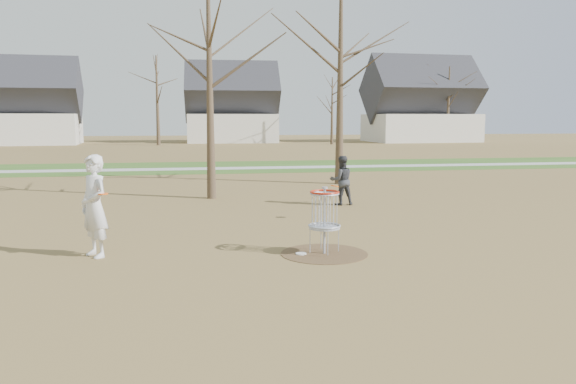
{
  "coord_description": "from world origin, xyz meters",
  "views": [
    {
      "loc": [
        -2.64,
        -11.0,
        2.78
      ],
      "look_at": [
        -0.5,
        1.5,
        1.1
      ],
      "focal_mm": 35.0,
      "sensor_mm": 36.0,
      "label": 1
    }
  ],
  "objects_px": {
    "player_throwing": "(341,180)",
    "disc_golf_basket": "(325,210)",
    "player_standing": "(94,206)",
    "disc_grounded": "(301,254)"
  },
  "relations": [
    {
      "from": "disc_grounded",
      "to": "disc_golf_basket",
      "type": "distance_m",
      "value": 1.02
    },
    {
      "from": "player_standing",
      "to": "player_throwing",
      "type": "xyz_separation_m",
      "value": [
        6.65,
        5.76,
        -0.24
      ]
    },
    {
      "from": "disc_grounded",
      "to": "disc_golf_basket",
      "type": "bearing_deg",
      "value": -1.04
    },
    {
      "from": "player_throwing",
      "to": "disc_golf_basket",
      "type": "height_order",
      "value": "player_throwing"
    },
    {
      "from": "player_throwing",
      "to": "disc_grounded",
      "type": "bearing_deg",
      "value": 64.32
    },
    {
      "from": "disc_golf_basket",
      "to": "player_throwing",
      "type": "bearing_deg",
      "value": 71.91
    },
    {
      "from": "player_standing",
      "to": "disc_golf_basket",
      "type": "height_order",
      "value": "player_standing"
    },
    {
      "from": "player_throwing",
      "to": "disc_golf_basket",
      "type": "distance_m",
      "value": 6.65
    },
    {
      "from": "player_standing",
      "to": "disc_golf_basket",
      "type": "xyz_separation_m",
      "value": [
        4.59,
        -0.56,
        -0.12
      ]
    },
    {
      "from": "player_standing",
      "to": "disc_grounded",
      "type": "distance_m",
      "value": 4.26
    }
  ]
}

